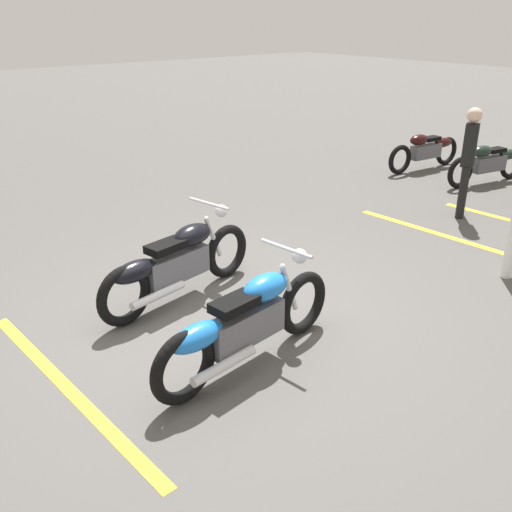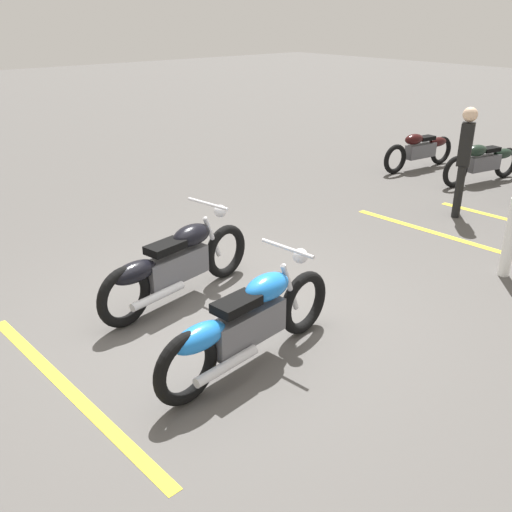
# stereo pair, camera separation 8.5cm
# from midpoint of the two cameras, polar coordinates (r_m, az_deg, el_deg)

# --- Properties ---
(ground_plane) EXTENTS (60.00, 60.00, 0.00)m
(ground_plane) POSITION_cam_midpoint_polar(r_m,az_deg,el_deg) (6.13, -2.38, -6.49)
(ground_plane) COLOR #514F4C
(motorcycle_bright_foreground) EXTENTS (2.23, 0.65, 1.04)m
(motorcycle_bright_foreground) POSITION_cam_midpoint_polar(r_m,az_deg,el_deg) (5.16, -0.66, -6.72)
(motorcycle_bright_foreground) COLOR black
(motorcycle_bright_foreground) RESTS_ON ground
(motorcycle_dark_foreground) EXTENTS (2.21, 0.72, 1.04)m
(motorcycle_dark_foreground) POSITION_cam_midpoint_polar(r_m,az_deg,el_deg) (6.39, -7.72, -0.71)
(motorcycle_dark_foreground) COLOR black
(motorcycle_dark_foreground) RESTS_ON ground
(motorcycle_row_right) EXTENTS (1.97, 0.50, 0.75)m
(motorcycle_row_right) POSITION_cam_midpoint_polar(r_m,az_deg,el_deg) (11.80, 22.67, 8.73)
(motorcycle_row_right) COLOR black
(motorcycle_row_right) RESTS_ON ground
(motorcycle_row_far_right) EXTENTS (1.99, 0.37, 0.75)m
(motorcycle_row_far_right) POSITION_cam_midpoint_polar(r_m,az_deg,el_deg) (12.44, 16.98, 10.21)
(motorcycle_row_far_right) COLOR black
(motorcycle_row_far_right) RESTS_ON ground
(bystander_secondary) EXTENTS (0.30, 0.28, 1.72)m
(bystander_secondary) POSITION_cam_midpoint_polar(r_m,az_deg,el_deg) (9.50, 20.83, 9.24)
(bystander_secondary) COLOR black
(bystander_secondary) RESTS_ON ground
(parking_stripe_near) EXTENTS (0.29, 3.20, 0.01)m
(parking_stripe_near) POSITION_cam_midpoint_polar(r_m,az_deg,el_deg) (5.38, -18.06, -12.49)
(parking_stripe_near) COLOR yellow
(parking_stripe_near) RESTS_ON ground
(parking_stripe_mid) EXTENTS (0.29, 3.20, 0.01)m
(parking_stripe_mid) POSITION_cam_midpoint_polar(r_m,az_deg,el_deg) (8.77, 19.41, 1.73)
(parking_stripe_mid) COLOR yellow
(parking_stripe_mid) RESTS_ON ground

